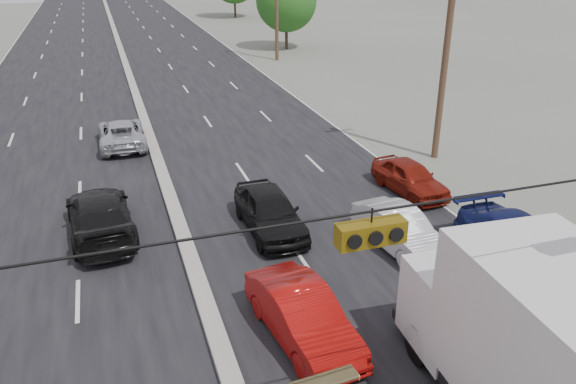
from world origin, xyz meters
name	(u,v)px	position (x,y,z in m)	size (l,w,h in m)	color
road_surface	(137,101)	(0.00, 30.00, 0.00)	(20.00, 160.00, 0.02)	black
center_median	(137,99)	(0.00, 30.00, 0.10)	(0.50, 160.00, 0.20)	gray
utility_pole_right_b	(447,47)	(12.50, 15.00, 5.11)	(1.60, 0.30, 10.00)	#422D1E
traffic_signals	(365,231)	(1.40, 0.00, 5.49)	(25.00, 0.30, 0.54)	black
tree_right_mid	(286,1)	(15.00, 45.00, 4.34)	(5.60, 5.60, 7.14)	#382619
box_truck	(550,360)	(5.49, -0.01, 2.03)	(3.20, 7.96, 3.96)	black
red_sedan	(302,316)	(2.09, 4.44, 0.70)	(1.49, 4.26, 1.40)	#9A0B09
queue_car_a	(270,212)	(3.00, 10.36, 0.75)	(1.76, 4.37, 1.49)	black
queue_car_b	(400,230)	(6.70, 7.84, 0.66)	(1.40, 4.01, 1.32)	silver
queue_car_d	(526,250)	(9.60, 5.31, 0.78)	(2.18, 5.37, 1.56)	#0F164C
queue_car_e	(410,178)	(9.28, 11.73, 0.66)	(1.55, 3.85, 1.31)	maroon
oncoming_near	(100,216)	(-2.62, 11.89, 0.74)	(2.09, 5.13, 1.49)	black
oncoming_far	(121,133)	(-1.40, 21.32, 0.65)	(2.15, 4.67, 1.30)	#A6A8AE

